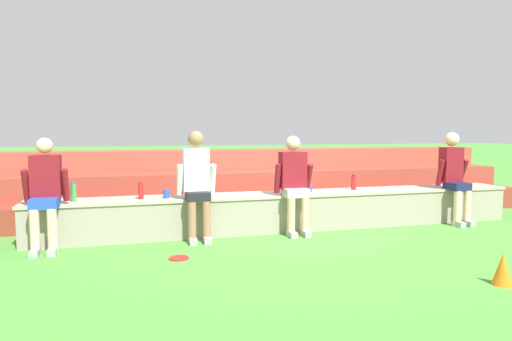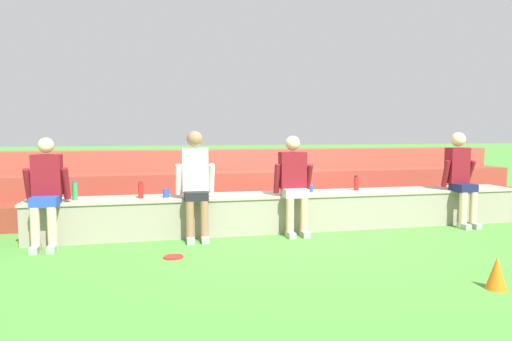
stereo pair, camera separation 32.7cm
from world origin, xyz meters
TOP-DOWN VIEW (x-y plane):
  - ground_plane at (0.00, 0.00)m, footprint 80.00×80.00m
  - stone_seating_wall at (0.00, 0.29)m, footprint 7.34×0.61m
  - brick_bleachers at (0.00, 2.08)m, footprint 9.83×1.98m
  - person_far_left at (-3.29, -0.04)m, footprint 0.53×0.54m
  - person_left_of_center at (-1.42, 0.01)m, footprint 0.53×0.51m
  - person_center at (-0.04, -0.02)m, footprint 0.55×0.48m
  - person_right_of_center at (2.67, -0.00)m, footprint 0.50×0.55m
  - water_bottle_center_gap at (-2.15, 0.23)m, footprint 0.07×0.07m
  - water_bottle_near_right at (1.09, 0.34)m, footprint 0.08×0.08m
  - water_bottle_mid_right at (-3.01, 0.26)m, footprint 0.07×0.07m
  - plastic_cup_middle at (0.32, 0.31)m, footprint 0.09×0.09m
  - plastic_cup_right_end at (-1.82, 0.23)m, footprint 0.08×0.08m
  - frisbee at (-1.76, -0.86)m, footprint 0.23×0.23m
  - sports_cone at (1.14, -2.57)m, footprint 0.19×0.19m

SIDE VIEW (x-z plane):
  - ground_plane at x=0.00m, z-range 0.00..0.00m
  - frisbee at x=-1.76m, z-range 0.00..0.02m
  - sports_cone at x=1.14m, z-range 0.00..0.31m
  - stone_seating_wall at x=0.00m, z-range 0.02..0.57m
  - brick_bleachers at x=0.00m, z-range -0.12..0.99m
  - plastic_cup_middle at x=0.32m, z-range 0.55..0.66m
  - plastic_cup_right_end at x=-1.82m, z-range 0.55..0.67m
  - water_bottle_near_right at x=1.09m, z-range 0.55..0.78m
  - water_bottle_center_gap at x=-2.15m, z-range 0.55..0.79m
  - water_bottle_mid_right at x=-3.01m, z-range 0.55..0.80m
  - person_far_left at x=-3.29m, z-range 0.05..1.44m
  - person_center at x=-0.04m, z-range 0.06..1.47m
  - person_right_of_center at x=2.67m, z-range 0.06..1.51m
  - person_left_of_center at x=-1.42m, z-range 0.06..1.53m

